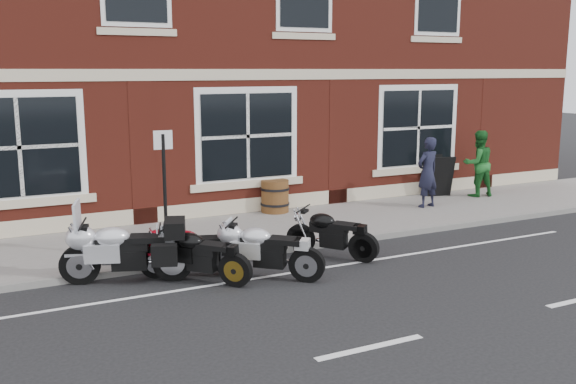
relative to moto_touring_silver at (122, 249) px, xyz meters
name	(u,v)px	position (x,y,z in m)	size (l,w,h in m)	color
ground	(271,280)	(2.26, -1.02, -0.58)	(80.00, 80.00, 0.00)	black
sidewalk	(211,236)	(2.26, 1.98, -0.52)	(30.00, 3.00, 0.12)	slate
kerb	(239,255)	(2.26, 0.40, -0.52)	(30.00, 0.16, 0.12)	slate
moto_touring_silver	(122,249)	(0.00, 0.00, 0.00)	(2.10, 0.90, 1.43)	black
moto_sport_red	(192,249)	(1.15, -0.20, -0.10)	(1.81, 0.66, 0.84)	black
moto_sport_black	(199,253)	(1.16, -0.52, -0.10)	(1.33, 1.50, 0.85)	black
moto_sport_silver	(265,249)	(2.23, -0.87, -0.07)	(1.58, 1.43, 0.90)	black
moto_naked_black	(330,232)	(3.86, -0.27, -0.10)	(1.17, 1.62, 0.85)	black
pedestrian_left	(427,172)	(8.02, 2.09, 0.42)	(0.64, 0.42, 1.76)	black
pedestrian_right	(478,163)	(10.15, 2.60, 0.43)	(0.87, 0.68, 1.79)	#1A5D22
a_board_sign	(437,176)	(9.21, 3.15, 0.09)	(0.67, 0.44, 1.11)	black
barrel_planter	(275,196)	(4.38, 3.28, -0.08)	(0.70, 0.70, 0.78)	#563617
parking_sign	(165,186)	(0.91, 0.53, 0.89)	(0.33, 0.06, 2.35)	black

